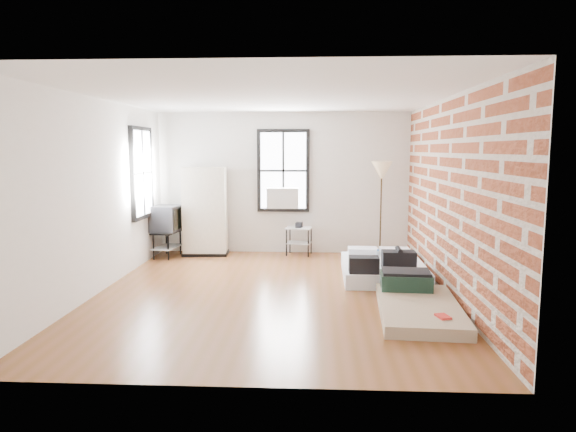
# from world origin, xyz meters

# --- Properties ---
(ground) EXTENTS (6.00, 6.00, 0.00)m
(ground) POSITION_xyz_m (0.00, 0.00, 0.00)
(ground) COLOR brown
(ground) RESTS_ON ground
(room_shell) EXTENTS (5.02, 6.02, 2.80)m
(room_shell) POSITION_xyz_m (0.23, 0.36, 1.74)
(room_shell) COLOR silver
(room_shell) RESTS_ON ground
(mattress_main) EXTENTS (1.32, 1.78, 0.57)m
(mattress_main) POSITION_xyz_m (1.74, 1.02, 0.16)
(mattress_main) COLOR white
(mattress_main) RESTS_ON ground
(mattress_bare) EXTENTS (1.10, 1.92, 0.40)m
(mattress_bare) POSITION_xyz_m (1.94, -0.73, 0.12)
(mattress_bare) COLOR tan
(mattress_bare) RESTS_ON ground
(wardrobe) EXTENTS (0.90, 0.55, 1.73)m
(wardrobe) POSITION_xyz_m (-1.52, 2.65, 0.86)
(wardrobe) COLOR black
(wardrobe) RESTS_ON ground
(side_table) EXTENTS (0.55, 0.47, 0.65)m
(side_table) POSITION_xyz_m (0.32, 2.72, 0.44)
(side_table) COLOR black
(side_table) RESTS_ON ground
(floor_lamp) EXTENTS (0.40, 0.40, 1.85)m
(floor_lamp) POSITION_xyz_m (1.90, 2.65, 1.59)
(floor_lamp) COLOR black
(floor_lamp) RESTS_ON ground
(tv_stand) EXTENTS (0.57, 0.75, 1.00)m
(tv_stand) POSITION_xyz_m (-2.21, 2.40, 0.72)
(tv_stand) COLOR black
(tv_stand) RESTS_ON ground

